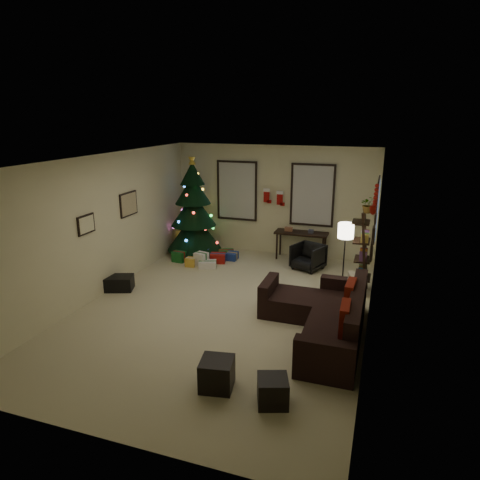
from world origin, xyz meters
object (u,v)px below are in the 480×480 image
at_px(sofa, 325,318).
at_px(christmas_tree, 194,214).
at_px(desk, 301,235).
at_px(bookshelf, 364,254).
at_px(desk_chair, 308,257).

bearing_deg(sofa, christmas_tree, 140.13).
bearing_deg(christmas_tree, desk, 9.35).
distance_m(sofa, bookshelf, 2.02).
height_order(christmas_tree, bookshelf, christmas_tree).
xyz_separation_m(christmas_tree, sofa, (3.72, -3.11, -0.77)).
distance_m(sofa, desk_chair, 3.00).
bearing_deg(bookshelf, desk, 133.02).
relative_size(desk, bookshelf, 0.76).
distance_m(sofa, desk, 3.72).
distance_m(christmas_tree, desk_chair, 3.02).
bearing_deg(bookshelf, christmas_tree, 163.82).
distance_m(christmas_tree, bookshelf, 4.33).
xyz_separation_m(desk, bookshelf, (1.53, -1.64, 0.20)).
relative_size(christmas_tree, bookshelf, 1.51).
height_order(sofa, desk, sofa).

